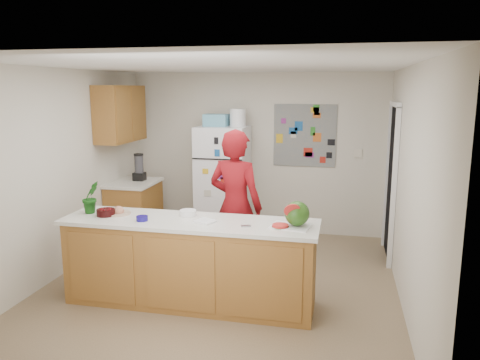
% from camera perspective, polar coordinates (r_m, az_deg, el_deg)
% --- Properties ---
extents(floor, '(4.00, 4.50, 0.02)m').
position_cam_1_polar(floor, '(5.60, -2.37, -12.83)').
color(floor, brown).
rests_on(floor, ground).
extents(wall_back, '(4.00, 0.02, 2.50)m').
position_cam_1_polar(wall_back, '(7.39, 2.04, 3.26)').
color(wall_back, beige).
rests_on(wall_back, ground).
extents(wall_left, '(0.02, 4.50, 2.50)m').
position_cam_1_polar(wall_left, '(6.04, -21.23, 0.74)').
color(wall_left, beige).
rests_on(wall_left, ground).
extents(wall_right, '(0.02, 4.50, 2.50)m').
position_cam_1_polar(wall_right, '(5.09, 19.96, -1.01)').
color(wall_right, beige).
rests_on(wall_right, ground).
extents(ceiling, '(4.00, 4.50, 0.02)m').
position_cam_1_polar(ceiling, '(5.12, -2.60, 13.91)').
color(ceiling, white).
rests_on(ceiling, wall_back).
extents(doorway, '(0.03, 0.85, 2.04)m').
position_cam_1_polar(doorway, '(6.54, 18.04, -0.36)').
color(doorway, black).
rests_on(doorway, ground).
extents(peninsula_base, '(2.60, 0.62, 0.88)m').
position_cam_1_polar(peninsula_base, '(5.03, -6.12, -10.14)').
color(peninsula_base, brown).
rests_on(peninsula_base, floor).
extents(peninsula_top, '(2.68, 0.70, 0.04)m').
position_cam_1_polar(peninsula_top, '(4.89, -6.24, -5.11)').
color(peninsula_top, silver).
rests_on(peninsula_top, peninsula_base).
extents(side_counter_base, '(0.60, 0.80, 0.86)m').
position_cam_1_polar(side_counter_base, '(7.21, -12.72, -3.86)').
color(side_counter_base, brown).
rests_on(side_counter_base, floor).
extents(side_counter_top, '(0.64, 0.84, 0.04)m').
position_cam_1_polar(side_counter_top, '(7.11, -12.87, -0.36)').
color(side_counter_top, silver).
rests_on(side_counter_top, side_counter_base).
extents(upper_cabinets, '(0.35, 1.00, 0.80)m').
position_cam_1_polar(upper_cabinets, '(7.00, -14.38, 7.83)').
color(upper_cabinets, brown).
rests_on(upper_cabinets, wall_left).
extents(refrigerator, '(0.75, 0.70, 1.70)m').
position_cam_1_polar(refrigerator, '(7.19, -2.07, -0.20)').
color(refrigerator, silver).
rests_on(refrigerator, floor).
extents(fridge_top_bin, '(0.35, 0.28, 0.18)m').
position_cam_1_polar(fridge_top_bin, '(7.09, -2.91, 7.30)').
color(fridge_top_bin, '#5999B2').
rests_on(fridge_top_bin, refrigerator).
extents(photo_collage, '(0.95, 0.01, 0.95)m').
position_cam_1_polar(photo_collage, '(7.24, 7.90, 5.38)').
color(photo_collage, slate).
rests_on(photo_collage, wall_back).
extents(person, '(0.74, 0.58, 1.81)m').
position_cam_1_polar(person, '(5.46, -0.55, -3.25)').
color(person, maroon).
rests_on(person, floor).
extents(blender_appliance, '(0.13, 0.13, 0.38)m').
position_cam_1_polar(blender_appliance, '(7.15, -12.20, 1.45)').
color(blender_appliance, black).
rests_on(blender_appliance, side_counter_top).
extents(cutting_board, '(0.41, 0.34, 0.01)m').
position_cam_1_polar(cutting_board, '(4.65, 6.17, -5.64)').
color(cutting_board, silver).
rests_on(cutting_board, peninsula_top).
extents(watermelon, '(0.24, 0.24, 0.24)m').
position_cam_1_polar(watermelon, '(4.62, 6.97, -4.08)').
color(watermelon, '#276113').
rests_on(watermelon, cutting_board).
extents(watermelon_slice, '(0.16, 0.16, 0.02)m').
position_cam_1_polar(watermelon_slice, '(4.60, 4.94, -5.55)').
color(watermelon_slice, red).
rests_on(watermelon_slice, cutting_board).
extents(cherry_bowl, '(0.25, 0.25, 0.07)m').
position_cam_1_polar(cherry_bowl, '(5.22, -16.03, -3.82)').
color(cherry_bowl, black).
rests_on(cherry_bowl, peninsula_top).
extents(white_bowl, '(0.22, 0.22, 0.06)m').
position_cam_1_polar(white_bowl, '(5.04, -6.35, -4.00)').
color(white_bowl, silver).
rests_on(white_bowl, peninsula_top).
extents(cobalt_bowl, '(0.13, 0.13, 0.05)m').
position_cam_1_polar(cobalt_bowl, '(4.93, -11.85, -4.60)').
color(cobalt_bowl, navy).
rests_on(cobalt_bowl, peninsula_top).
extents(plate, '(0.30, 0.30, 0.02)m').
position_cam_1_polar(plate, '(5.25, -14.57, -3.96)').
color(plate, beige).
rests_on(plate, peninsula_top).
extents(paper_towel, '(0.24, 0.23, 0.02)m').
position_cam_1_polar(paper_towel, '(4.79, -4.26, -5.05)').
color(paper_towel, silver).
rests_on(paper_towel, peninsula_top).
extents(keys, '(0.10, 0.07, 0.01)m').
position_cam_1_polar(keys, '(4.63, 0.74, -5.63)').
color(keys, gray).
rests_on(keys, peninsula_top).
extents(potted_plant, '(0.23, 0.24, 0.35)m').
position_cam_1_polar(potted_plant, '(5.35, -17.72, -2.00)').
color(potted_plant, '#103E15').
rests_on(potted_plant, peninsula_top).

